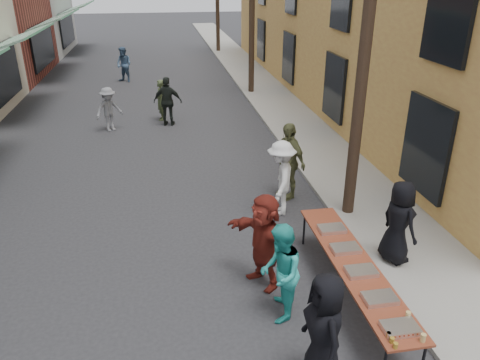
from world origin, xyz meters
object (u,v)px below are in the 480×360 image
object	(u,v)px
catering_tray_sausage	(400,328)
server	(399,222)
guest_front_a	(324,331)
utility_pole_near	(369,15)
serving_table	(354,265)
guest_front_c	(280,273)

from	to	relation	value
catering_tray_sausage	server	size ratio (longest dim) A/B	0.30
guest_front_a	utility_pole_near	bearing A→B (deg)	149.96
catering_tray_sausage	guest_front_a	bearing A→B (deg)	179.08
utility_pole_near	serving_table	bearing A→B (deg)	-110.82
utility_pole_near	serving_table	size ratio (longest dim) A/B	2.25
utility_pole_near	serving_table	distance (m)	4.94
catering_tray_sausage	guest_front_c	size ratio (longest dim) A/B	0.29
utility_pole_near	server	bearing A→B (deg)	-86.67
catering_tray_sausage	guest_front_c	distance (m)	1.98
catering_tray_sausage	server	distance (m)	2.83
guest_front_c	server	distance (m)	2.82
serving_table	utility_pole_near	bearing A→B (deg)	69.18
serving_table	guest_front_a	distance (m)	1.98
guest_front_a	server	distance (m)	3.45
utility_pole_near	guest_front_a	bearing A→B (deg)	-115.94
catering_tray_sausage	server	xyz separation A→B (m)	(1.25, 2.54, 0.15)
catering_tray_sausage	utility_pole_near	bearing A→B (deg)	76.28
guest_front_c	catering_tray_sausage	bearing A→B (deg)	57.90
utility_pole_near	catering_tray_sausage	xyz separation A→B (m)	(-1.13, -4.61, -3.71)
server	serving_table	bearing A→B (deg)	110.65
serving_table	guest_front_c	distance (m)	1.38
utility_pole_near	guest_front_c	size ratio (longest dim) A/B	5.25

